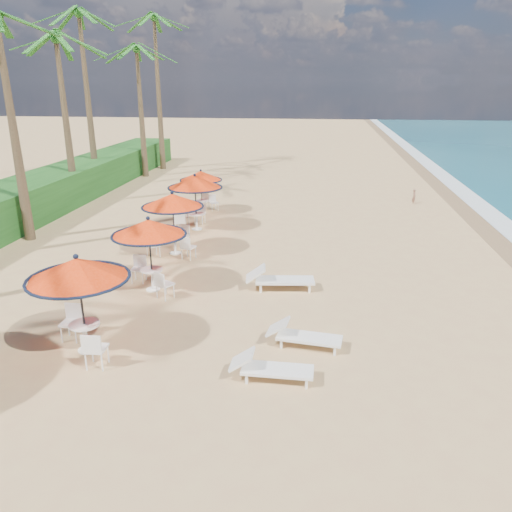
% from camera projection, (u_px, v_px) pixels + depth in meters
% --- Properties ---
extents(ground, '(160.00, 160.00, 0.00)m').
position_uv_depth(ground, '(285.00, 361.00, 12.04)').
color(ground, tan).
rests_on(ground, ground).
extents(wetsand_band, '(1.40, 140.00, 0.02)m').
position_uv_depth(wetsand_band, '(508.00, 246.00, 20.38)').
color(wetsand_band, olive).
rests_on(wetsand_band, ground).
extents(scrub_hedge, '(3.00, 40.00, 1.80)m').
position_uv_depth(scrub_hedge, '(19.00, 203.00, 23.66)').
color(scrub_hedge, '#194716').
rests_on(scrub_hedge, ground).
extents(station_0, '(2.46, 2.46, 2.57)m').
position_uv_depth(station_0, '(78.00, 278.00, 11.88)').
color(station_0, black).
rests_on(station_0, ground).
extents(station_1, '(2.36, 2.36, 2.46)m').
position_uv_depth(station_1, '(149.00, 234.00, 15.54)').
color(station_1, black).
rests_on(station_1, ground).
extents(station_2, '(2.38, 2.38, 2.49)m').
position_uv_depth(station_2, '(173.00, 208.00, 18.94)').
color(station_2, black).
rests_on(station_2, ground).
extents(station_3, '(2.44, 2.46, 2.55)m').
position_uv_depth(station_3, '(194.00, 189.00, 22.14)').
color(station_3, black).
rests_on(station_3, ground).
extents(station_4, '(2.14, 2.14, 2.23)m').
position_uv_depth(station_4, '(202.00, 179.00, 25.06)').
color(station_4, black).
rests_on(station_4, ground).
extents(lounger_near, '(1.90, 0.62, 0.68)m').
position_uv_depth(lounger_near, '(269.00, 367.00, 11.22)').
color(lounger_near, white).
rests_on(lounger_near, ground).
extents(lounger_mid, '(1.97, 0.84, 0.68)m').
position_uv_depth(lounger_mid, '(302.00, 335.00, 12.63)').
color(lounger_mid, white).
rests_on(lounger_mid, ground).
extents(lounger_far, '(2.27, 0.95, 0.79)m').
position_uv_depth(lounger_far, '(278.00, 279.00, 16.09)').
color(lounger_far, white).
rests_on(lounger_far, ground).
extents(palm_4, '(5.00, 5.00, 8.66)m').
position_uv_depth(palm_4, '(57.00, 49.00, 24.74)').
color(palm_4, brown).
rests_on(palm_4, ground).
extents(palm_5, '(5.00, 5.00, 10.31)m').
position_uv_depth(palm_5, '(80.00, 24.00, 28.55)').
color(palm_5, brown).
rests_on(palm_5, ground).
extents(palm_6, '(5.00, 5.00, 8.64)m').
position_uv_depth(palm_6, '(137.00, 57.00, 32.66)').
color(palm_6, brown).
rests_on(palm_6, ground).
extents(palm_7, '(5.00, 5.00, 10.84)m').
position_uv_depth(palm_7, '(154.00, 27.00, 35.01)').
color(palm_7, brown).
rests_on(palm_7, ground).
extents(person, '(0.22, 0.32, 0.84)m').
position_uv_depth(person, '(414.00, 196.00, 27.30)').
color(person, brown).
rests_on(person, ground).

